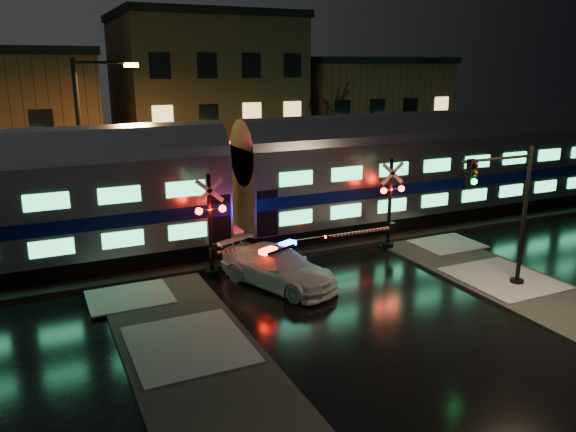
{
  "coord_description": "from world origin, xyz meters",
  "views": [
    {
      "loc": [
        -10.37,
        -18.5,
        8.5
      ],
      "look_at": [
        -0.52,
        2.5,
        2.2
      ],
      "focal_mm": 35.0,
      "sensor_mm": 36.0,
      "label": 1
    }
  ],
  "objects_px": {
    "crossing_signal_left": "(219,235)",
    "traffic_light": "(508,217)",
    "streetlight": "(88,141)",
    "crossing_signal_right": "(384,214)",
    "police_car": "(278,267)"
  },
  "relations": [
    {
      "from": "crossing_signal_right",
      "to": "streetlight",
      "type": "bearing_deg",
      "value": 150.97
    },
    {
      "from": "crossing_signal_right",
      "to": "traffic_light",
      "type": "relative_size",
      "value": 1.1
    },
    {
      "from": "crossing_signal_right",
      "to": "streetlight",
      "type": "relative_size",
      "value": 0.7
    },
    {
      "from": "crossing_signal_right",
      "to": "streetlight",
      "type": "distance_m",
      "value": 14.17
    },
    {
      "from": "traffic_light",
      "to": "streetlight",
      "type": "bearing_deg",
      "value": 146.29
    },
    {
      "from": "crossing_signal_left",
      "to": "police_car",
      "type": "bearing_deg",
      "value": -45.41
    },
    {
      "from": "streetlight",
      "to": "crossing_signal_left",
      "type": "bearing_deg",
      "value": -58.67
    },
    {
      "from": "crossing_signal_left",
      "to": "streetlight",
      "type": "relative_size",
      "value": 0.7
    },
    {
      "from": "crossing_signal_left",
      "to": "traffic_light",
      "type": "xyz_separation_m",
      "value": [
        9.42,
        -5.94,
        1.17
      ]
    },
    {
      "from": "crossing_signal_left",
      "to": "traffic_light",
      "type": "distance_m",
      "value": 11.2
    },
    {
      "from": "police_car",
      "to": "traffic_light",
      "type": "distance_m",
      "value": 8.96
    },
    {
      "from": "streetlight",
      "to": "police_car",
      "type": "bearing_deg",
      "value": -55.43
    },
    {
      "from": "crossing_signal_left",
      "to": "streetlight",
      "type": "xyz_separation_m",
      "value": [
        -4.07,
        6.69,
        3.26
      ]
    },
    {
      "from": "police_car",
      "to": "streetlight",
      "type": "height_order",
      "value": "streetlight"
    },
    {
      "from": "police_car",
      "to": "crossing_signal_right",
      "type": "relative_size",
      "value": 0.91
    }
  ]
}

